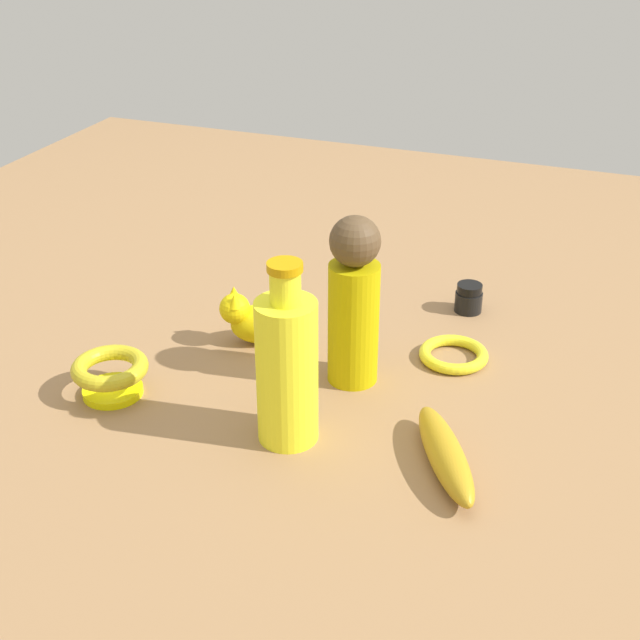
% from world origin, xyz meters
% --- Properties ---
extents(ground, '(2.00, 2.00, 0.00)m').
position_xyz_m(ground, '(0.00, 0.00, 0.00)').
color(ground, '#936D47').
extents(bowl, '(0.10, 0.10, 0.05)m').
position_xyz_m(bowl, '(0.23, 0.20, 0.03)').
color(bowl, '#F2EE0A').
rests_on(bowl, ground).
extents(nail_polish_jar, '(0.04, 0.04, 0.05)m').
position_xyz_m(nail_polish_jar, '(-0.17, -0.22, 0.02)').
color(nail_polish_jar, black).
rests_on(nail_polish_jar, ground).
extents(person_figure_adult, '(0.08, 0.08, 0.24)m').
position_xyz_m(person_figure_adult, '(-0.06, 0.04, 0.12)').
color(person_figure_adult, '#B9A706').
rests_on(person_figure_adult, ground).
extents(bangle, '(0.10, 0.10, 0.02)m').
position_xyz_m(bangle, '(-0.19, -0.06, 0.01)').
color(bangle, yellow).
rests_on(bangle, ground).
extents(bottle_tall, '(0.08, 0.08, 0.24)m').
position_xyz_m(bottle_tall, '(-0.03, 0.20, 0.10)').
color(bottle_tall, yellow).
rests_on(bottle_tall, ground).
extents(banana, '(0.13, 0.19, 0.04)m').
position_xyz_m(banana, '(-0.23, 0.20, 0.02)').
color(banana, '#B28819').
rests_on(banana, ground).
extents(cat_figurine, '(0.12, 0.09, 0.09)m').
position_xyz_m(cat_figurine, '(0.10, -0.00, 0.04)').
color(cat_figurine, yellow).
rests_on(cat_figurine, ground).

